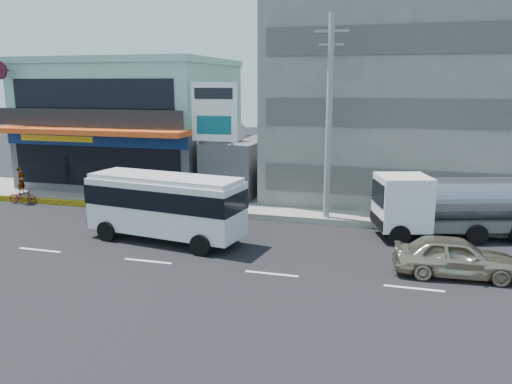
{
  "coord_description": "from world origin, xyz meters",
  "views": [
    {
      "loc": [
        9.04,
        -16.74,
        6.83
      ],
      "look_at": [
        3.38,
        3.72,
        2.2
      ],
      "focal_mm": 35.0,
      "sensor_mm": 36.0,
      "label": 1
    }
  ],
  "objects_px": {
    "concrete_building": "(414,80)",
    "tanker_truck": "(451,205)",
    "billboard": "(214,119)",
    "motorcycle_rider": "(22,192)",
    "shop_building": "(135,126)",
    "satellite_dish": "(233,140)",
    "sedan": "(455,256)",
    "utility_pole_near": "(329,119)",
    "minibus": "(165,202)"
  },
  "relations": [
    {
      "from": "satellite_dish",
      "to": "billboard",
      "type": "bearing_deg",
      "value": -105.52
    },
    {
      "from": "sedan",
      "to": "shop_building",
      "type": "bearing_deg",
      "value": 54.0
    },
    {
      "from": "shop_building",
      "to": "sedan",
      "type": "xyz_separation_m",
      "value": [
        19.42,
        -12.33,
        -3.26
      ]
    },
    {
      "from": "concrete_building",
      "to": "tanker_truck",
      "type": "distance_m",
      "value": 10.32
    },
    {
      "from": "sedan",
      "to": "tanker_truck",
      "type": "distance_m",
      "value": 4.87
    },
    {
      "from": "satellite_dish",
      "to": "tanker_truck",
      "type": "bearing_deg",
      "value": -21.42
    },
    {
      "from": "shop_building",
      "to": "satellite_dish",
      "type": "distance_m",
      "value": 8.54
    },
    {
      "from": "sedan",
      "to": "billboard",
      "type": "bearing_deg",
      "value": 53.94
    },
    {
      "from": "concrete_building",
      "to": "minibus",
      "type": "bearing_deg",
      "value": -130.09
    },
    {
      "from": "shop_building",
      "to": "concrete_building",
      "type": "relative_size",
      "value": 0.77
    },
    {
      "from": "concrete_building",
      "to": "minibus",
      "type": "relative_size",
      "value": 2.2
    },
    {
      "from": "utility_pole_near",
      "to": "minibus",
      "type": "distance_m",
      "value": 8.71
    },
    {
      "from": "utility_pole_near",
      "to": "motorcycle_rider",
      "type": "xyz_separation_m",
      "value": [
        -17.5,
        -0.6,
        -4.44
      ]
    },
    {
      "from": "satellite_dish",
      "to": "utility_pole_near",
      "type": "height_order",
      "value": "utility_pole_near"
    },
    {
      "from": "tanker_truck",
      "to": "sedan",
      "type": "bearing_deg",
      "value": -93.4
    },
    {
      "from": "minibus",
      "to": "tanker_truck",
      "type": "relative_size",
      "value": 0.96
    },
    {
      "from": "concrete_building",
      "to": "billboard",
      "type": "relative_size",
      "value": 2.32
    },
    {
      "from": "shop_building",
      "to": "tanker_truck",
      "type": "distance_m",
      "value": 21.24
    },
    {
      "from": "concrete_building",
      "to": "utility_pole_near",
      "type": "bearing_deg",
      "value": -117.76
    },
    {
      "from": "satellite_dish",
      "to": "sedan",
      "type": "distance_m",
      "value": 15.05
    },
    {
      "from": "billboard",
      "to": "tanker_truck",
      "type": "distance_m",
      "value": 12.97
    },
    {
      "from": "utility_pole_near",
      "to": "tanker_truck",
      "type": "relative_size",
      "value": 1.32
    },
    {
      "from": "concrete_building",
      "to": "minibus",
      "type": "distance_m",
      "value": 17.02
    },
    {
      "from": "minibus",
      "to": "utility_pole_near",
      "type": "bearing_deg",
      "value": 36.67
    },
    {
      "from": "concrete_building",
      "to": "tanker_truck",
      "type": "bearing_deg",
      "value": -78.8
    },
    {
      "from": "minibus",
      "to": "concrete_building",
      "type": "bearing_deg",
      "value": 49.91
    },
    {
      "from": "tanker_truck",
      "to": "shop_building",
      "type": "bearing_deg",
      "value": 159.07
    },
    {
      "from": "concrete_building",
      "to": "satellite_dish",
      "type": "xyz_separation_m",
      "value": [
        -10.0,
        -4.0,
        -3.42
      ]
    },
    {
      "from": "satellite_dish",
      "to": "billboard",
      "type": "relative_size",
      "value": 0.22
    },
    {
      "from": "minibus",
      "to": "tanker_truck",
      "type": "bearing_deg",
      "value": 17.39
    },
    {
      "from": "billboard",
      "to": "concrete_building",
      "type": "bearing_deg",
      "value": 28.92
    },
    {
      "from": "utility_pole_near",
      "to": "minibus",
      "type": "height_order",
      "value": "utility_pole_near"
    },
    {
      "from": "billboard",
      "to": "motorcycle_rider",
      "type": "bearing_deg",
      "value": -167.7
    },
    {
      "from": "motorcycle_rider",
      "to": "concrete_building",
      "type": "bearing_deg",
      "value": 20.87
    },
    {
      "from": "satellite_dish",
      "to": "utility_pole_near",
      "type": "xyz_separation_m",
      "value": [
        6.0,
        -3.6,
        1.57
      ]
    },
    {
      "from": "satellite_dish",
      "to": "tanker_truck",
      "type": "height_order",
      "value": "satellite_dish"
    },
    {
      "from": "sedan",
      "to": "utility_pole_near",
      "type": "bearing_deg",
      "value": 39.53
    },
    {
      "from": "billboard",
      "to": "utility_pole_near",
      "type": "xyz_separation_m",
      "value": [
        6.5,
        -1.8,
        0.22
      ]
    },
    {
      "from": "shop_building",
      "to": "billboard",
      "type": "bearing_deg",
      "value": -32.32
    },
    {
      "from": "billboard",
      "to": "minibus",
      "type": "xyz_separation_m",
      "value": [
        0.07,
        -6.59,
        -3.18
      ]
    },
    {
      "from": "concrete_building",
      "to": "sedan",
      "type": "distance_m",
      "value": 14.85
    },
    {
      "from": "satellite_dish",
      "to": "billboard",
      "type": "xyz_separation_m",
      "value": [
        -0.5,
        -1.8,
        1.35
      ]
    },
    {
      "from": "billboard",
      "to": "utility_pole_near",
      "type": "distance_m",
      "value": 6.75
    },
    {
      "from": "shop_building",
      "to": "motorcycle_rider",
      "type": "relative_size",
      "value": 5.78
    },
    {
      "from": "concrete_building",
      "to": "utility_pole_near",
      "type": "height_order",
      "value": "concrete_building"
    },
    {
      "from": "concrete_building",
      "to": "satellite_dish",
      "type": "distance_m",
      "value": 11.3
    },
    {
      "from": "motorcycle_rider",
      "to": "utility_pole_near",
      "type": "bearing_deg",
      "value": 1.96
    },
    {
      "from": "concrete_building",
      "to": "motorcycle_rider",
      "type": "relative_size",
      "value": 7.46
    },
    {
      "from": "satellite_dish",
      "to": "motorcycle_rider",
      "type": "relative_size",
      "value": 0.7
    },
    {
      "from": "satellite_dish",
      "to": "concrete_building",
      "type": "bearing_deg",
      "value": 21.8
    }
  ]
}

